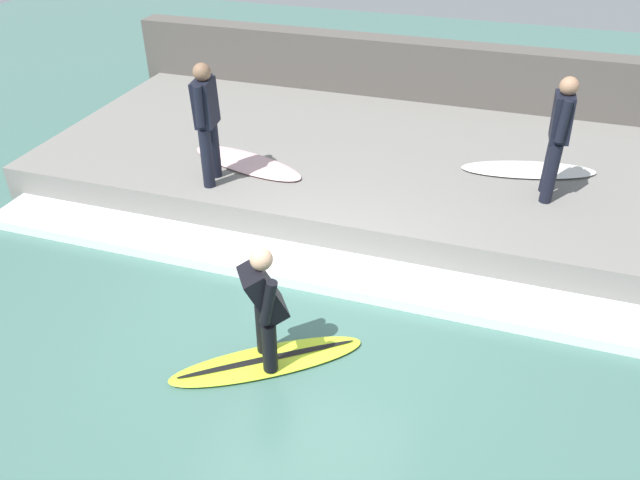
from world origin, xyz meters
TOP-DOWN VIEW (x-y plane):
  - ground_plane at (0.00, 0.00)m, footprint 28.00×28.00m
  - concrete_ledge at (3.56, 0.00)m, footprint 4.40×10.01m
  - back_wall at (6.01, 0.00)m, footprint 0.50×10.51m
  - wave_foam_crest at (0.99, 0.00)m, footprint 0.75×9.51m
  - surfboard_riding at (-0.63, 0.13)m, footprint 1.53×1.91m
  - surfer_riding at (-0.63, 0.13)m, footprint 0.54×0.56m
  - surfer_waiting_near at (2.90, -2.41)m, footprint 0.55×0.27m
  - surfboard_waiting_near at (3.57, -2.17)m, footprint 0.98×1.95m
  - surfer_waiting_far at (1.94, 1.95)m, footprint 0.55×0.30m
  - surfboard_waiting_far at (2.55, 1.71)m, footprint 1.10×1.98m

SIDE VIEW (x-z plane):
  - ground_plane at x=0.00m, z-range 0.00..0.00m
  - surfboard_riding at x=-0.63m, z-range 0.00..0.06m
  - wave_foam_crest at x=0.99m, z-range 0.00..0.14m
  - concrete_ledge at x=3.56m, z-range 0.00..0.51m
  - surfboard_waiting_near at x=3.57m, z-range 0.51..0.57m
  - surfboard_waiting_far at x=2.55m, z-range 0.51..0.57m
  - back_wall at x=6.01m, z-range 0.00..1.51m
  - surfer_riding at x=-0.63m, z-range 0.13..1.48m
  - surfer_waiting_near at x=2.90m, z-range 0.61..2.22m
  - surfer_waiting_far at x=1.94m, z-range 0.61..2.25m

